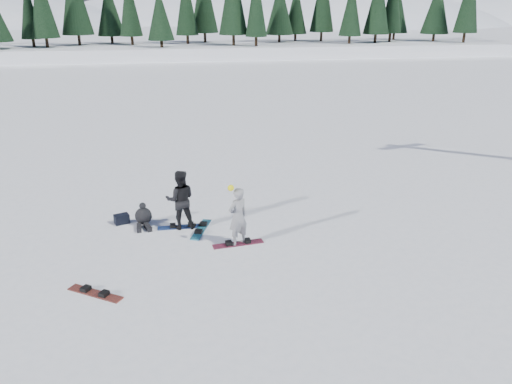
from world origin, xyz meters
TOP-DOWN VIEW (x-y plane):
  - ground at (0.00, 0.00)m, footprint 420.00×420.00m
  - alpine_backdrop at (-11.72, 189.16)m, footprint 412.50×227.00m
  - snowboarder_woman at (-0.54, -0.42)m, footprint 0.77×0.69m
  - snowboarder_man at (-2.13, 1.06)m, footprint 0.93×0.73m
  - seated_rider at (-3.31, 1.45)m, footprint 0.61×0.92m
  - gear_bag at (-4.01, 1.69)m, footprint 0.53×0.43m
  - snowboard_woman at (-0.54, -0.41)m, footprint 1.52×0.45m
  - snowboard_man at (-2.13, 1.06)m, footprint 1.50×0.28m
  - snowboard_loose_b at (-4.34, -2.46)m, footprint 1.40×1.07m
  - snowboard_loose_a at (-1.55, 0.77)m, footprint 0.77×1.51m

SIDE VIEW (x-z plane):
  - alpine_backdrop at x=-11.72m, z-range -40.57..12.63m
  - ground at x=0.00m, z-range 0.00..0.00m
  - snowboard_woman at x=-0.54m, z-range 0.00..0.03m
  - snowboard_man at x=-2.13m, z-range 0.00..0.03m
  - snowboard_loose_b at x=-4.34m, z-range 0.00..0.03m
  - snowboard_loose_a at x=-1.55m, z-range 0.00..0.03m
  - gear_bag at x=-4.01m, z-range 0.00..0.30m
  - seated_rider at x=-3.31m, z-range -0.09..0.66m
  - snowboarder_woman at x=-0.54m, z-range -0.06..1.85m
  - snowboarder_man at x=-2.13m, z-range 0.00..1.88m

